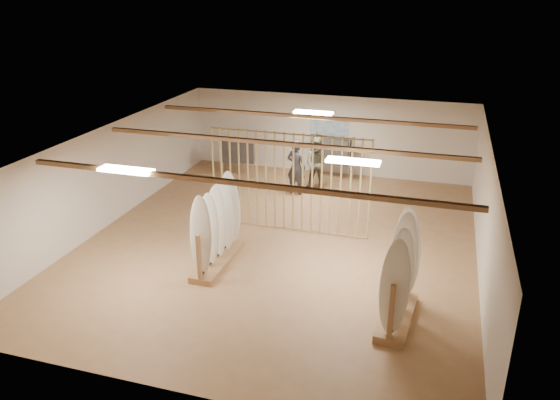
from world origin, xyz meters
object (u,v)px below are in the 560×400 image
(rack_left, at_px, (217,237))
(rack_right, at_px, (399,288))
(clothing_rack_b, at_px, (332,151))
(shopper_b, at_px, (318,161))
(clothing_rack_a, at_px, (238,152))
(shopper_a, at_px, (296,164))

(rack_left, distance_m, rack_right, 4.59)
(clothing_rack_b, xyz_separation_m, shopper_b, (-0.20, -1.31, 0.02))
(clothing_rack_a, relative_size, clothing_rack_b, 0.86)
(shopper_a, bearing_deg, shopper_b, -129.07)
(rack_left, distance_m, shopper_a, 5.25)
(rack_left, distance_m, clothing_rack_a, 6.64)
(shopper_a, relative_size, shopper_b, 0.98)
(clothing_rack_b, relative_size, shopper_a, 0.77)
(clothing_rack_a, distance_m, shopper_b, 3.12)
(rack_right, relative_size, shopper_a, 1.09)
(clothing_rack_b, distance_m, shopper_a, 1.96)
(rack_right, height_order, shopper_a, rack_right)
(clothing_rack_a, height_order, shopper_b, shopper_b)
(clothing_rack_a, xyz_separation_m, shopper_b, (3.04, -0.67, 0.16))
(rack_left, xyz_separation_m, clothing_rack_b, (1.35, 7.00, 0.30))
(rack_right, relative_size, clothing_rack_b, 1.42)
(shopper_a, bearing_deg, rack_left, 96.36)
(shopper_a, xyz_separation_m, shopper_b, (0.60, 0.48, 0.02))
(rack_left, bearing_deg, clothing_rack_b, 78.74)
(rack_right, relative_size, shopper_b, 1.08)
(clothing_rack_a, bearing_deg, rack_right, -56.87)
(shopper_b, bearing_deg, rack_right, -68.89)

